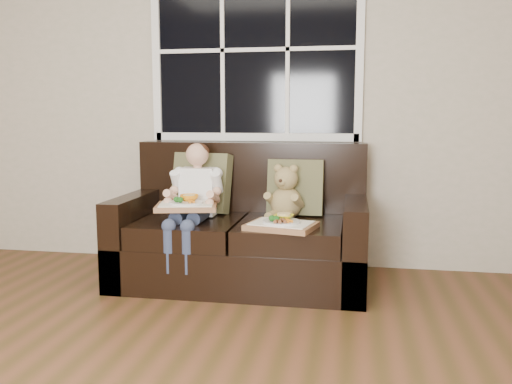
% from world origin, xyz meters
% --- Properties ---
extents(window_back, '(1.62, 0.04, 1.37)m').
position_xyz_m(window_back, '(0.28, 2.48, 1.65)').
color(window_back, black).
rests_on(window_back, room_walls).
extents(loveseat, '(1.70, 0.92, 0.96)m').
position_xyz_m(loveseat, '(0.28, 2.02, 0.31)').
color(loveseat, black).
rests_on(loveseat, ground).
extents(pillow_left, '(0.46, 0.28, 0.45)m').
position_xyz_m(pillow_left, '(-0.07, 2.17, 0.67)').
color(pillow_left, '#676440').
rests_on(pillow_left, loveseat).
extents(pillow_right, '(0.39, 0.18, 0.41)m').
position_xyz_m(pillow_right, '(0.63, 2.17, 0.65)').
color(pillow_right, '#676440').
rests_on(pillow_right, loveseat).
extents(child, '(0.35, 0.59, 0.80)m').
position_xyz_m(child, '(-0.04, 1.90, 0.63)').
color(child, white).
rests_on(child, loveseat).
extents(teddy_bear, '(0.26, 0.32, 0.39)m').
position_xyz_m(teddy_bear, '(0.57, 2.05, 0.60)').
color(teddy_bear, tan).
rests_on(teddy_bear, loveseat).
extents(tray_left, '(0.45, 0.38, 0.09)m').
position_xyz_m(tray_left, '(-0.05, 1.74, 0.57)').
color(tray_left, '#915F41').
rests_on(tray_left, child).
extents(tray_right, '(0.47, 0.40, 0.09)m').
position_xyz_m(tray_right, '(0.59, 1.67, 0.48)').
color(tray_right, '#915F41').
rests_on(tray_right, loveseat).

